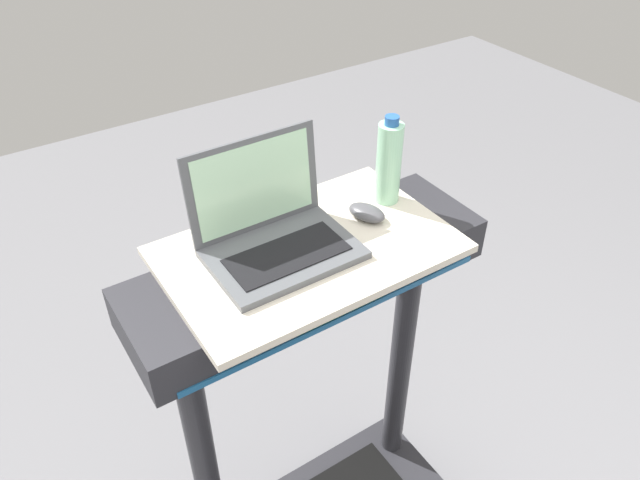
{
  "coord_description": "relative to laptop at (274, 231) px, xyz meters",
  "views": [
    {
      "loc": [
        -0.6,
        -0.27,
        2.08
      ],
      "look_at": [
        0.0,
        0.65,
        1.25
      ],
      "focal_mm": 34.64,
      "sensor_mm": 36.0,
      "label": 1
    }
  ],
  "objects": [
    {
      "name": "computer_mouse",
      "position": [
        0.25,
        -0.02,
        -0.03
      ],
      "size": [
        0.09,
        0.11,
        0.03
      ],
      "primitive_type": "ellipsoid",
      "rotation": [
        0.0,
        0.0,
        0.33
      ],
      "color": "#4C4C51",
      "rests_on": "desk_board"
    },
    {
      "name": "desk_board",
      "position": [
        0.07,
        -0.04,
        -0.06
      ],
      "size": [
        0.68,
        0.43,
        0.02
      ],
      "primitive_type": "cube",
      "color": "beige",
      "rests_on": "treadmill_base"
    },
    {
      "name": "laptop",
      "position": [
        0.0,
        0.0,
        0.0
      ],
      "size": [
        0.33,
        0.26,
        0.24
      ],
      "rotation": [
        0.0,
        0.0,
        -0.06
      ],
      "color": "#515459",
      "rests_on": "desk_board"
    },
    {
      "name": "water_bottle",
      "position": [
        0.35,
        0.02,
        0.06
      ],
      "size": [
        0.06,
        0.06,
        0.24
      ],
      "color": "#9EDBB2",
      "rests_on": "desk_board"
    }
  ]
}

